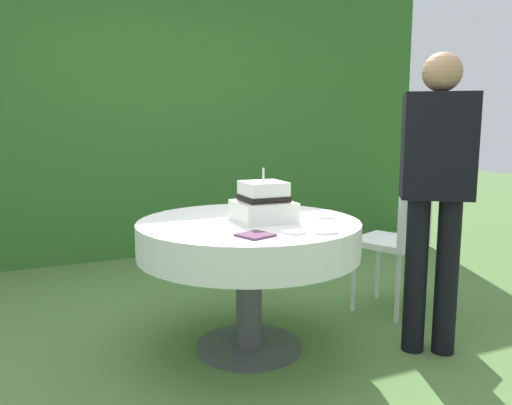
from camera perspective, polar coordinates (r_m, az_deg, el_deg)
The scene contains 10 objects.
ground_plane at distance 2.94m, azimuth -0.79°, elevation -16.04°, with size 20.00×20.00×0.00m, color #547A3D.
foliage_hedge at distance 5.00m, azimuth -11.92°, elevation 10.33°, with size 5.83×0.44×2.77m, color #336628.
cake_table at distance 2.74m, azimuth -0.82°, elevation -4.29°, with size 1.20×1.20×0.72m.
wedding_cake at distance 2.70m, azimuth 0.86°, elevation -0.09°, with size 0.30×0.30×0.29m.
serving_plate_near at distance 2.42m, azimuth 4.29°, elevation -3.31°, with size 0.12×0.12×0.01m, color white.
serving_plate_far at distance 2.45m, azimuth 7.81°, elevation -3.24°, with size 0.12×0.12×0.01m, color white.
serving_plate_left at distance 2.85m, azimuth 7.42°, elevation -1.53°, with size 0.14×0.14×0.01m, color white.
napkin_stack at distance 2.34m, azimuth -0.08°, elevation -3.70°, with size 0.14×0.14×0.01m, color #603856.
garden_chair at distance 3.41m, azimuth 15.95°, elevation -3.35°, with size 0.53×0.53×0.89m.
standing_person at distance 2.81m, azimuth 19.67°, elevation 2.00°, with size 0.41×0.37×1.60m.
Camera 1 is at (-1.04, -2.46, 1.24)m, focal length 35.44 mm.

